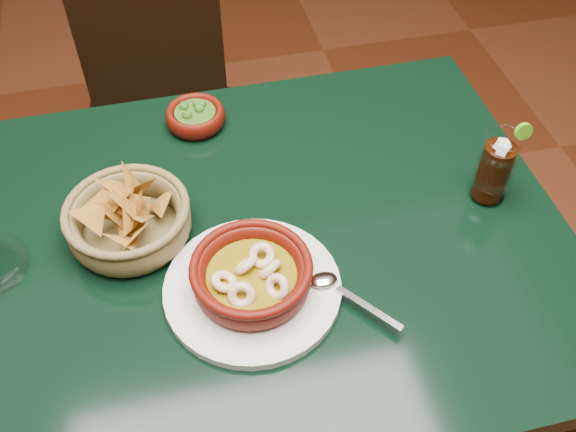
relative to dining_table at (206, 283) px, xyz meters
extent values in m
cube|color=black|center=(0.00, 0.00, 0.08)|extent=(1.20, 0.80, 0.04)
cylinder|color=black|center=(0.54, 0.34, -0.30)|extent=(0.06, 0.06, 0.71)
cube|color=black|center=(-0.04, 0.64, -0.23)|extent=(0.41, 0.41, 0.04)
cylinder|color=black|center=(-0.21, 0.48, -0.44)|extent=(0.03, 0.03, 0.42)
cylinder|color=black|center=(0.12, 0.46, -0.44)|extent=(0.03, 0.03, 0.42)
cylinder|color=black|center=(-0.19, 0.82, -0.44)|extent=(0.03, 0.03, 0.42)
cylinder|color=black|center=(0.14, 0.80, -0.44)|extent=(0.03, 0.03, 0.42)
cube|color=black|center=(-0.03, 0.82, -0.01)|extent=(0.37, 0.05, 0.41)
cylinder|color=silver|center=(0.07, -0.10, 0.11)|extent=(0.27, 0.27, 0.01)
cylinder|color=#490B04|center=(0.07, -0.10, 0.12)|extent=(0.16, 0.16, 0.01)
torus|color=#490B04|center=(0.07, -0.10, 0.14)|extent=(0.20, 0.20, 0.04)
torus|color=#490B04|center=(0.07, -0.10, 0.16)|extent=(0.18, 0.18, 0.01)
cylinder|color=#6C5A09|center=(0.07, -0.10, 0.14)|extent=(0.14, 0.14, 0.01)
torus|color=beige|center=(0.09, -0.10, 0.15)|extent=(0.05, 0.04, 0.05)
torus|color=beige|center=(0.09, -0.08, 0.15)|extent=(0.04, 0.04, 0.04)
torus|color=beige|center=(0.06, -0.09, 0.15)|extent=(0.05, 0.05, 0.04)
torus|color=beige|center=(0.02, -0.11, 0.15)|extent=(0.06, 0.06, 0.03)
torus|color=beige|center=(0.04, -0.14, 0.15)|extent=(0.05, 0.04, 0.05)
torus|color=beige|center=(0.10, -0.14, 0.15)|extent=(0.05, 0.04, 0.05)
cube|color=silver|center=(0.22, -0.18, 0.12)|extent=(0.08, 0.10, 0.00)
ellipsoid|color=silver|center=(0.17, -0.12, 0.12)|extent=(0.04, 0.03, 0.01)
cylinder|color=olive|center=(-0.10, 0.05, 0.10)|extent=(0.17, 0.17, 0.01)
torus|color=olive|center=(-0.10, 0.05, 0.13)|extent=(0.23, 0.23, 0.06)
torus|color=olive|center=(-0.10, 0.05, 0.16)|extent=(0.20, 0.20, 0.01)
cone|color=#9F621D|center=(-0.08, 0.05, 0.17)|extent=(0.05, 0.10, 0.09)
cone|color=#9F621D|center=(-0.12, 0.09, 0.18)|extent=(0.07, 0.09, 0.06)
cone|color=#9F621D|center=(-0.12, 0.07, 0.14)|extent=(0.10, 0.06, 0.08)
cone|color=#9F621D|center=(-0.09, 0.05, 0.16)|extent=(0.05, 0.10, 0.09)
cone|color=#9F621D|center=(-0.12, 0.05, 0.15)|extent=(0.05, 0.09, 0.08)
cone|color=#9F621D|center=(-0.09, 0.03, 0.17)|extent=(0.07, 0.08, 0.08)
cone|color=#9F621D|center=(-0.10, 0.05, 0.16)|extent=(0.09, 0.05, 0.10)
cone|color=#9F621D|center=(-0.11, 0.00, 0.15)|extent=(0.07, 0.09, 0.07)
cone|color=#9F621D|center=(-0.15, 0.05, 0.16)|extent=(0.08, 0.08, 0.05)
cone|color=#9F621D|center=(-0.13, 0.07, 0.17)|extent=(0.10, 0.07, 0.08)
cone|color=#9F621D|center=(-0.09, 0.00, 0.16)|extent=(0.08, 0.07, 0.08)
cone|color=#9F621D|center=(-0.05, 0.07, 0.14)|extent=(0.08, 0.10, 0.06)
cone|color=#9F621D|center=(-0.10, 0.05, 0.17)|extent=(0.10, 0.06, 0.09)
cone|color=#9F621D|center=(-0.10, 0.05, 0.18)|extent=(0.06, 0.08, 0.07)
cone|color=#9F621D|center=(-0.10, 0.05, 0.14)|extent=(0.10, 0.07, 0.07)
cone|color=#9F621D|center=(-0.08, 0.08, 0.17)|extent=(0.07, 0.07, 0.09)
cone|color=#9F621D|center=(-0.11, 0.07, 0.17)|extent=(0.07, 0.10, 0.07)
cone|color=#9F621D|center=(-0.09, 0.09, 0.18)|extent=(0.05, 0.10, 0.09)
cone|color=#9F621D|center=(-0.09, 0.03, 0.16)|extent=(0.08, 0.06, 0.07)
cone|color=#9F621D|center=(-0.11, 0.05, 0.15)|extent=(0.08, 0.08, 0.05)
cylinder|color=#490B04|center=(0.04, 0.30, 0.10)|extent=(0.09, 0.09, 0.01)
torus|color=#490B04|center=(0.04, 0.30, 0.12)|extent=(0.13, 0.13, 0.04)
cylinder|color=#1F4A11|center=(0.04, 0.30, 0.13)|extent=(0.08, 0.08, 0.01)
sphere|color=#1F4A11|center=(0.02, 0.32, 0.13)|extent=(0.02, 0.02, 0.02)
sphere|color=#1F4A11|center=(0.05, 0.32, 0.13)|extent=(0.02, 0.02, 0.02)
sphere|color=#1F4A11|center=(0.04, 0.32, 0.13)|extent=(0.02, 0.02, 0.02)
sphere|color=#1F4A11|center=(0.05, 0.30, 0.13)|extent=(0.02, 0.02, 0.02)
sphere|color=#1F4A11|center=(0.02, 0.29, 0.13)|extent=(0.02, 0.02, 0.02)
cylinder|color=white|center=(0.50, 0.00, 0.10)|extent=(0.06, 0.06, 0.01)
torus|color=white|center=(0.50, 0.00, 0.17)|extent=(0.13, 0.13, 0.07)
cylinder|color=black|center=(0.50, 0.00, 0.16)|extent=(0.05, 0.05, 0.11)
cube|color=silver|center=(0.50, 0.00, 0.22)|extent=(0.02, 0.02, 0.02)
cube|color=silver|center=(0.49, 0.00, 0.22)|extent=(0.03, 0.02, 0.02)
cube|color=silver|center=(0.50, -0.01, 0.22)|extent=(0.03, 0.02, 0.02)
cube|color=silver|center=(0.49, -0.01, 0.21)|extent=(0.02, 0.02, 0.02)
cube|color=silver|center=(0.50, 0.01, 0.20)|extent=(0.03, 0.02, 0.02)
torus|color=white|center=(0.50, 0.00, 0.23)|extent=(0.07, 0.07, 0.00)
cylinder|color=#4B9615|center=(0.53, 0.00, 0.24)|extent=(0.03, 0.01, 0.03)
camera|label=1|loc=(-0.01, -0.66, 0.90)|focal=40.00mm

